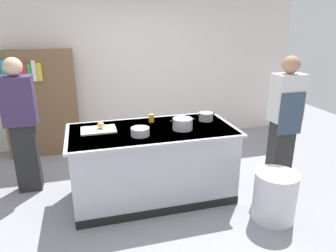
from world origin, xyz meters
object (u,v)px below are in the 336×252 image
at_px(mixing_bowl, 140,132).
at_px(juice_cup, 151,118).
at_px(trash_bin, 275,196).
at_px(stock_pot, 183,124).
at_px(bookshelf, 41,104).
at_px(person_chef, 284,119).
at_px(person_guest, 22,124).
at_px(sauce_pan, 206,117).
at_px(onion, 101,125).

xyz_separation_m(mixing_bowl, juice_cup, (0.23, 0.45, 0.00)).
height_order(mixing_bowl, trash_bin, mixing_bowl).
height_order(stock_pot, bookshelf, bookshelf).
distance_m(juice_cup, person_chef, 1.71).
relative_size(stock_pot, person_guest, 0.17).
relative_size(mixing_bowl, person_guest, 0.12).
height_order(trash_bin, bookshelf, bookshelf).
bearing_deg(stock_pot, trash_bin, -40.58).
distance_m(trash_bin, person_guest, 3.12).
distance_m(trash_bin, person_chef, 1.08).
bearing_deg(bookshelf, trash_bin, -45.19).
xyz_separation_m(stock_pot, sauce_pan, (0.39, 0.25, -0.02)).
height_order(sauce_pan, mixing_bowl, sauce_pan).
relative_size(mixing_bowl, trash_bin, 0.37).
relative_size(onion, person_chef, 0.05).
bearing_deg(mixing_bowl, person_chef, 1.42).
relative_size(stock_pot, person_chef, 0.17).
relative_size(juice_cup, trash_bin, 0.18).
bearing_deg(onion, bookshelf, 116.33).
distance_m(sauce_pan, bookshelf, 2.72).
xyz_separation_m(mixing_bowl, person_guest, (-1.34, 0.78, -0.03)).
bearing_deg(mixing_bowl, person_guest, 149.79).
distance_m(juice_cup, person_guest, 1.61).
height_order(mixing_bowl, bookshelf, bookshelf).
relative_size(sauce_pan, mixing_bowl, 1.18).
bearing_deg(onion, person_chef, -6.24).
bearing_deg(juice_cup, person_guest, 167.97).
xyz_separation_m(onion, mixing_bowl, (0.41, -0.30, -0.02)).
distance_m(mixing_bowl, person_chef, 1.89).
bearing_deg(person_chef, person_guest, 88.33).
xyz_separation_m(stock_pot, bookshelf, (-1.76, 1.90, -0.11)).
distance_m(onion, stock_pot, 0.96).
bearing_deg(trash_bin, juice_cup, 136.09).
bearing_deg(mixing_bowl, onion, 143.97).
relative_size(mixing_bowl, juice_cup, 2.08).
bearing_deg(trash_bin, onion, 151.95).
xyz_separation_m(stock_pot, person_guest, (-1.86, 0.71, -0.06)).
relative_size(sauce_pan, juice_cup, 2.46).
relative_size(stock_pot, mixing_bowl, 1.44).
relative_size(onion, juice_cup, 0.84).
bearing_deg(onion, mixing_bowl, -36.03).
distance_m(sauce_pan, person_guest, 2.30).
bearing_deg(person_chef, trash_bin, 154.04).
xyz_separation_m(juice_cup, bookshelf, (-1.47, 1.53, -0.10)).
distance_m(sauce_pan, trash_bin, 1.26).
xyz_separation_m(sauce_pan, person_chef, (0.97, -0.27, -0.04)).
bearing_deg(bookshelf, stock_pot, -47.17).
bearing_deg(person_chef, stock_pot, 99.96).
bearing_deg(trash_bin, bookshelf, 134.81).
distance_m(onion, juice_cup, 0.66).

